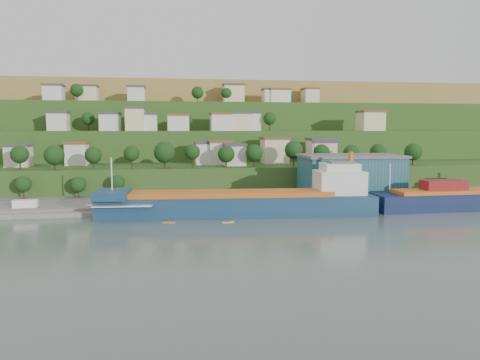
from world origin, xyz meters
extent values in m
plane|color=#4D5E58|center=(0.00, 0.00, 0.00)|extent=(500.00, 500.00, 0.00)
cube|color=slate|center=(20.00, 28.00, 0.00)|extent=(220.00, 26.00, 4.00)
cube|color=slate|center=(-55.00, 22.00, 0.00)|extent=(40.00, 18.00, 2.40)
cube|color=#284719|center=(0.00, 56.00, 0.00)|extent=(260.00, 32.00, 20.00)
cube|color=#284719|center=(0.00, 86.00, 0.00)|extent=(280.00, 32.00, 44.00)
cube|color=#284719|center=(0.00, 116.00, 0.00)|extent=(300.00, 32.00, 70.00)
cube|color=olive|center=(0.00, 190.00, 0.00)|extent=(360.00, 120.00, 96.00)
cube|color=beige|center=(-69.11, 57.61, 13.43)|extent=(7.52, 7.92, 6.85)
cube|color=#3F3F44|center=(-69.11, 57.61, 17.30)|extent=(8.12, 8.52, 0.90)
cube|color=silver|center=(-50.72, 61.80, 13.72)|extent=(7.17, 7.71, 7.43)
cube|color=brown|center=(-50.72, 61.80, 17.88)|extent=(7.77, 8.31, 0.90)
cube|color=silver|center=(-5.04, 57.85, 13.71)|extent=(7.54, 7.04, 7.42)
cube|color=#3F3F44|center=(-5.04, 57.85, 17.87)|extent=(8.14, 7.64, 0.90)
cube|color=silver|center=(-4.92, 60.96, 13.02)|extent=(7.84, 7.48, 6.03)
cube|color=#3F3F44|center=(-4.92, 60.96, 16.48)|extent=(8.44, 8.08, 0.90)
cube|color=silver|center=(-0.05, 56.51, 13.94)|extent=(7.87, 7.44, 7.88)
cube|color=brown|center=(-0.05, 56.51, 18.33)|extent=(8.47, 8.04, 0.90)
cube|color=silver|center=(4.44, 51.19, 13.45)|extent=(7.31, 7.10, 6.89)
cube|color=#3F3F44|center=(4.44, 51.19, 17.34)|extent=(7.91, 7.70, 0.90)
cube|color=beige|center=(20.91, 59.79, 14.47)|extent=(9.35, 8.79, 8.95)
cube|color=brown|center=(20.91, 59.79, 19.40)|extent=(9.95, 9.39, 0.90)
cube|color=beige|center=(38.10, 57.50, 14.29)|extent=(9.14, 8.43, 8.59)
cube|color=#3F3F44|center=(38.10, 57.50, 19.04)|extent=(9.74, 9.03, 0.90)
cube|color=beige|center=(38.56, 56.41, 13.83)|extent=(8.77, 7.05, 7.66)
cube|color=#3F3F44|center=(38.56, 56.41, 18.11)|extent=(9.37, 7.65, 0.90)
cube|color=silver|center=(-62.81, 90.51, 25.53)|extent=(7.80, 7.40, 7.05)
cube|color=#3F3F44|center=(-62.81, 90.51, 29.50)|extent=(8.40, 8.00, 0.90)
cube|color=silver|center=(-41.75, 86.40, 25.31)|extent=(7.93, 8.25, 6.61)
cube|color=#3F3F44|center=(-41.75, 86.40, 29.06)|extent=(8.53, 8.85, 0.90)
cube|color=beige|center=(-31.46, 80.79, 26.36)|extent=(7.29, 7.55, 8.71)
cube|color=#3F3F44|center=(-31.46, 80.79, 31.16)|extent=(7.89, 8.15, 0.90)
cube|color=silver|center=(-26.94, 83.25, 25.20)|extent=(8.27, 7.07, 6.40)
cube|color=#3F3F44|center=(-26.94, 83.25, 28.85)|extent=(8.87, 7.67, 0.90)
cube|color=silver|center=(-14.39, 80.14, 25.01)|extent=(8.46, 7.47, 6.02)
cube|color=brown|center=(-14.39, 80.14, 28.47)|extent=(9.06, 8.07, 0.90)
cube|color=silver|center=(3.53, 85.28, 25.37)|extent=(8.44, 8.50, 6.74)
cube|color=brown|center=(3.53, 85.28, 29.19)|extent=(9.04, 9.10, 0.90)
cube|color=beige|center=(12.16, 85.97, 25.53)|extent=(8.67, 8.21, 7.05)
cube|color=#3F3F44|center=(12.16, 85.97, 29.50)|extent=(9.27, 8.81, 0.90)
cube|color=silver|center=(16.40, 87.26, 25.62)|extent=(7.94, 8.51, 7.25)
cube|color=#3F3F44|center=(16.40, 87.26, 29.70)|extent=(8.54, 9.11, 0.90)
cube|color=beige|center=(67.79, 80.07, 25.88)|extent=(9.77, 8.93, 7.75)
cube|color=brown|center=(67.79, 80.07, 30.20)|extent=(10.37, 9.53, 0.90)
cube|color=silver|center=(-68.55, 110.39, 38.32)|extent=(8.09, 8.43, 6.63)
cube|color=#3F3F44|center=(-68.55, 110.39, 42.08)|extent=(8.69, 9.03, 0.90)
cube|color=silver|center=(-56.49, 119.86, 38.63)|extent=(7.15, 7.83, 7.26)
cube|color=#3F3F44|center=(-56.49, 119.86, 42.71)|extent=(7.75, 8.43, 0.90)
cube|color=beige|center=(-55.61, 119.01, 38.63)|extent=(9.80, 8.51, 7.27)
cube|color=#3F3F44|center=(-55.61, 119.01, 42.72)|extent=(10.40, 9.11, 0.90)
cube|color=silver|center=(-32.75, 114.73, 38.40)|extent=(7.66, 8.58, 6.80)
cube|color=#3F3F44|center=(-32.75, 114.73, 42.25)|extent=(8.26, 9.18, 0.90)
cube|color=beige|center=(14.01, 121.20, 39.49)|extent=(9.95, 7.51, 8.98)
cube|color=#3F3F44|center=(14.01, 121.20, 44.43)|extent=(10.55, 8.11, 0.90)
cube|color=beige|center=(31.47, 115.46, 38.29)|extent=(7.21, 8.03, 6.57)
cube|color=#3F3F44|center=(31.47, 115.46, 42.02)|extent=(7.81, 8.63, 0.90)
cube|color=silver|center=(35.67, 114.25, 38.23)|extent=(9.88, 7.32, 6.45)
cube|color=brown|center=(35.67, 114.25, 41.90)|extent=(10.48, 7.92, 0.90)
cube|color=beige|center=(53.59, 121.83, 38.78)|extent=(7.33, 8.95, 7.56)
cube|color=brown|center=(53.59, 121.83, 43.01)|extent=(7.93, 9.55, 0.90)
cylinder|color=#382619|center=(-65.08, 45.05, 11.65)|extent=(0.50, 0.50, 3.30)
sphere|color=black|center=(-65.08, 45.05, 14.85)|extent=(5.64, 5.64, 5.64)
cylinder|color=#382619|center=(-54.29, 43.51, 11.43)|extent=(0.50, 0.50, 2.87)
sphere|color=black|center=(-54.29, 43.51, 14.60)|extent=(6.29, 6.29, 6.29)
cylinder|color=#382619|center=(-42.77, 45.92, 11.44)|extent=(0.50, 0.50, 2.88)
sphere|color=black|center=(-42.77, 45.92, 14.38)|extent=(5.44, 5.44, 5.44)
cylinder|color=#382619|center=(-30.30, 42.17, 11.84)|extent=(0.50, 0.50, 3.67)
sphere|color=black|center=(-30.30, 42.17, 15.06)|extent=(5.05, 5.05, 5.05)
cylinder|color=#382619|center=(-19.84, 44.06, 11.62)|extent=(0.50, 0.50, 3.25)
sphere|color=black|center=(-19.84, 44.06, 15.17)|extent=(6.98, 6.98, 6.98)
cylinder|color=#382619|center=(-10.74, 43.50, 11.93)|extent=(0.50, 0.50, 3.85)
sphere|color=black|center=(-10.74, 43.50, 15.26)|extent=(5.11, 5.11, 5.11)
cylinder|color=#382619|center=(0.82, 45.80, 11.39)|extent=(0.50, 0.50, 2.78)
sphere|color=black|center=(0.82, 45.80, 14.36)|extent=(5.77, 5.77, 5.77)
cylinder|color=#382619|center=(10.23, 44.64, 11.59)|extent=(0.50, 0.50, 3.18)
sphere|color=black|center=(10.23, 44.64, 14.77)|extent=(5.80, 5.80, 5.80)
cylinder|color=#382619|center=(24.05, 44.59, 11.99)|extent=(0.50, 0.50, 3.99)
sphere|color=black|center=(24.05, 44.59, 15.70)|extent=(6.21, 6.21, 6.21)
cylinder|color=#382619|center=(33.74, 43.68, 11.60)|extent=(0.50, 0.50, 3.20)
sphere|color=black|center=(33.74, 43.68, 14.77)|extent=(5.71, 5.71, 5.71)
cylinder|color=#382619|center=(44.44, 43.51, 11.49)|extent=(0.50, 0.50, 2.98)
sphere|color=black|center=(44.44, 43.51, 14.51)|extent=(5.57, 5.57, 5.57)
cylinder|color=#382619|center=(54.74, 44.11, 11.54)|extent=(0.50, 0.50, 3.09)
sphere|color=black|center=(54.74, 44.11, 14.72)|extent=(5.91, 5.91, 5.91)
cylinder|color=#382619|center=(67.71, 43.57, 11.49)|extent=(0.50, 0.50, 2.97)
sphere|color=black|center=(67.71, 43.57, 14.68)|extent=(6.19, 6.19, 6.19)
cylinder|color=#382619|center=(10.13, 118.03, 36.86)|extent=(0.50, 0.50, 3.72)
sphere|color=black|center=(10.13, 118.03, 40.14)|extent=(5.15, 5.15, 5.15)
cylinder|color=#382619|center=(-59.14, 113.03, 36.87)|extent=(0.50, 0.50, 3.74)
sphere|color=black|center=(-59.14, 113.03, 40.34)|extent=(5.83, 5.83, 5.83)
cylinder|color=#382619|center=(42.40, 123.35, 36.47)|extent=(0.50, 0.50, 2.94)
sphere|color=black|center=(42.40, 123.35, 39.20)|extent=(4.56, 4.56, 4.56)
cylinder|color=#382619|center=(-51.17, 91.70, 23.79)|extent=(0.50, 0.50, 3.58)
sphere|color=black|center=(-51.17, 91.70, 27.03)|extent=(5.30, 5.30, 5.30)
cylinder|color=#382619|center=(23.64, 81.42, 23.82)|extent=(0.50, 0.50, 3.65)
sphere|color=black|center=(23.64, 81.42, 27.12)|extent=(5.35, 5.35, 5.35)
cylinder|color=#382619|center=(-11.34, 85.65, 23.38)|extent=(0.50, 0.50, 2.76)
sphere|color=black|center=(-11.34, 85.65, 26.41)|extent=(6.01, 6.01, 6.01)
cylinder|color=#382619|center=(-4.23, 114.27, 36.69)|extent=(0.50, 0.50, 3.38)
sphere|color=black|center=(-4.23, 114.27, 39.96)|extent=(5.76, 5.76, 5.76)
cube|color=navy|center=(-0.65, 10.12, 1.57)|extent=(73.67, 16.36, 7.31)
cube|color=#CC5F1B|center=(-2.74, 10.12, 5.85)|extent=(54.79, 13.02, 1.25)
cube|color=navy|center=(-33.01, 10.12, 6.26)|extent=(9.10, 12.02, 2.09)
cube|color=silver|center=(27.53, 10.12, 8.35)|extent=(13.20, 11.26, 6.26)
cube|color=silver|center=(27.53, 10.12, 12.53)|extent=(9.93, 8.96, 2.09)
cube|color=#595B5E|center=(27.53, 10.12, 13.88)|extent=(6.67, 6.67, 0.63)
cylinder|color=#CC5F1B|center=(30.66, 10.12, 15.13)|extent=(1.33, 1.33, 3.13)
cylinder|color=silver|center=(-33.01, 10.12, 11.48)|extent=(0.40, 0.40, 8.35)
cube|color=silver|center=(-29.88, 10.12, 3.97)|extent=(15.37, 12.75, 0.26)
cube|color=#0C1437|center=(68.83, 9.85, 1.33)|extent=(61.61, 11.01, 6.76)
cube|color=#CC5F1B|center=(66.78, 9.85, 5.23)|extent=(45.19, 8.96, 1.02)
cylinder|color=silver|center=(42.19, 9.85, 9.73)|extent=(0.33, 0.33, 7.17)
cube|color=maroon|center=(58.59, 9.85, 7.07)|extent=(12.36, 5.28, 2.66)
cube|color=navy|center=(38.09, 28.32, 8.00)|extent=(30.50, 18.84, 12.00)
cube|color=#595B5E|center=(38.09, 28.32, 14.40)|extent=(31.52, 19.87, 0.80)
cube|color=white|center=(-56.68, 19.31, 2.64)|extent=(6.28, 2.89, 2.87)
cube|color=silver|center=(-39.11, 19.93, 1.63)|extent=(4.55, 3.07, 0.85)
cube|color=orange|center=(-18.84, 2.62, 0.12)|extent=(3.13, 1.11, 0.23)
sphere|color=#3F3F44|center=(-18.84, 2.62, 0.50)|extent=(0.54, 0.54, 0.54)
cube|color=gold|center=(-4.46, 0.73, 0.11)|extent=(3.05, 1.09, 0.23)
sphere|color=#3F3F44|center=(-4.46, 0.73, 0.49)|extent=(0.53, 0.53, 0.53)
camera|label=1|loc=(-19.00, -111.42, 23.03)|focal=35.00mm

